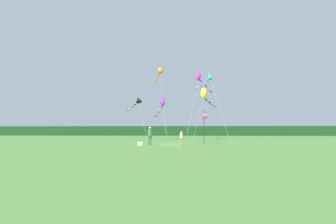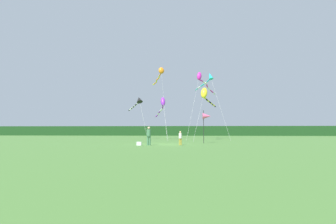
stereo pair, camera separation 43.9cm
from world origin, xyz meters
The scene contains 12 objects.
ground_plane centered at (0.00, 0.00, 0.00)m, with size 120.00×120.00×0.00m, color #477533.
distant_treeline centered at (0.00, 45.00, 1.32)m, with size 108.00×3.77×2.63m, color #193D19.
person_adult centered at (-1.22, -2.00, 0.99)m, with size 0.39×0.39×1.77m.
person_child centered at (1.76, -1.46, 0.75)m, with size 0.30×0.30×1.34m.
cooler_box centered at (-2.11, -2.16, 0.17)m, with size 0.44×0.31×0.34m, color silver.
banner_flag_pole centered at (4.58, 2.39, 2.97)m, with size 0.90×0.70×3.66m.
kite_orange centered at (-2.16, 17.02, 11.41)m, with size 3.30×7.14×12.29m.
kite_yellow centered at (5.00, 10.97, 6.70)m, with size 3.82×8.13×7.79m.
kite_magenta centered at (4.80, 15.46, 9.86)m, with size 5.24×9.53×11.00m.
kite_cyan centered at (5.93, 15.60, 9.97)m, with size 4.81×7.94×10.94m.
kite_black centered at (-5.67, 15.24, 6.31)m, with size 4.67×6.96×7.14m.
kite_purple centered at (-1.43, 12.64, 5.42)m, with size 3.04×10.70×6.60m.
Camera 2 is at (2.46, -25.92, 1.40)m, focal length 27.06 mm.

